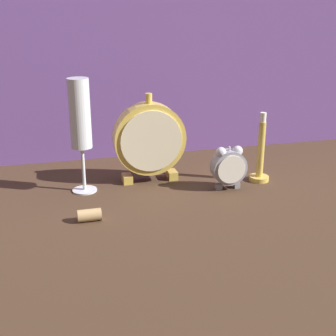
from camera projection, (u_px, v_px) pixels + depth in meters
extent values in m
plane|color=#422D1E|center=(179.00, 205.00, 0.90)|extent=(4.00, 4.00, 0.00)
cube|color=#6B478E|center=(141.00, 17.00, 1.08)|extent=(1.44, 0.01, 0.67)
cube|color=gray|center=(219.00, 187.00, 0.97)|extent=(0.01, 0.01, 0.01)
cube|color=gray|center=(237.00, 185.00, 0.98)|extent=(0.01, 0.01, 0.01)
cylinder|color=gray|center=(229.00, 167.00, 0.96)|extent=(0.07, 0.03, 0.07)
cylinder|color=silver|center=(232.00, 170.00, 0.94)|extent=(0.06, 0.00, 0.06)
sphere|color=silver|center=(221.00, 152.00, 0.94)|extent=(0.02, 0.02, 0.02)
sphere|color=silver|center=(238.00, 151.00, 0.95)|extent=(0.02, 0.02, 0.02)
cylinder|color=silver|center=(229.00, 150.00, 0.95)|extent=(0.00, 0.00, 0.01)
cube|color=gold|center=(127.00, 179.00, 1.00)|extent=(0.02, 0.03, 0.02)
cube|color=gold|center=(172.00, 175.00, 1.03)|extent=(0.02, 0.03, 0.02)
cylinder|color=gold|center=(149.00, 139.00, 0.99)|extent=(0.15, 0.04, 0.15)
cylinder|color=beige|center=(151.00, 141.00, 0.97)|extent=(0.13, 0.00, 0.13)
cylinder|color=gold|center=(149.00, 98.00, 0.96)|extent=(0.01, 0.01, 0.02)
cylinder|color=silver|center=(85.00, 189.00, 0.96)|extent=(0.05, 0.05, 0.01)
cylinder|color=silver|center=(83.00, 168.00, 0.95)|extent=(0.01, 0.01, 0.09)
cylinder|color=white|center=(80.00, 114.00, 0.91)|extent=(0.04, 0.04, 0.14)
cylinder|color=beige|center=(81.00, 126.00, 0.92)|extent=(0.04, 0.04, 0.09)
cylinder|color=gold|center=(259.00, 178.00, 1.02)|extent=(0.04, 0.04, 0.01)
cylinder|color=gold|center=(261.00, 150.00, 1.00)|extent=(0.01, 0.01, 0.12)
cylinder|color=silver|center=(263.00, 117.00, 0.97)|extent=(0.01, 0.01, 0.02)
cylinder|color=tan|center=(89.00, 215.00, 0.83)|extent=(0.04, 0.02, 0.02)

